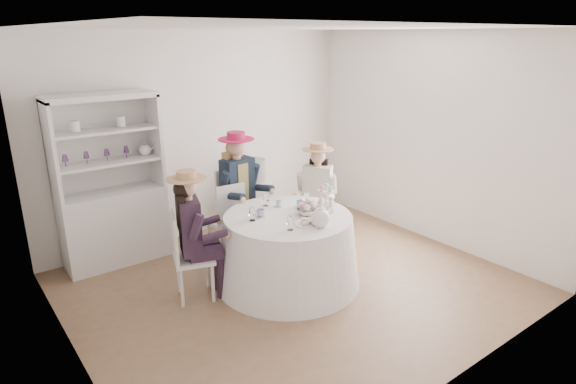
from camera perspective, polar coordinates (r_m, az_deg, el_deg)
ground at (r=5.44m, az=0.65°, el=-10.84°), size 4.50×4.50×0.00m
ceiling at (r=4.75m, az=0.77°, el=18.93°), size 4.50×4.50×0.00m
wall_back at (r=6.58m, az=-10.15°, el=6.62°), size 4.50×0.00×4.50m
wall_front at (r=3.64m, az=20.48°, el=-3.74°), size 4.50×0.00×4.50m
wall_left at (r=4.02m, az=-25.52°, el=-2.37°), size 0.00×4.50×4.50m
wall_right at (r=6.52m, az=16.59°, el=6.04°), size 0.00×4.50×4.50m
tea_table at (r=5.30m, az=-0.00°, el=-6.83°), size 1.58×1.58×0.79m
hutch at (r=6.05m, az=-20.06°, el=-1.46°), size 1.32×0.78×2.02m
side_table at (r=6.92m, az=-3.98°, el=-1.36°), size 0.55×0.55×0.66m
hatbox at (r=6.77m, az=-4.07°, el=2.54°), size 0.39×0.39×0.32m
guest_left at (r=4.95m, az=-11.27°, el=-4.23°), size 0.57×0.52×1.38m
guest_mid at (r=5.93m, az=-5.85°, el=0.73°), size 0.57×0.59×1.53m
guest_right at (r=6.06m, az=3.44°, el=0.25°), size 0.59×0.56×1.37m
spare_chair at (r=5.93m, az=-7.18°, el=-2.98°), size 0.42×0.42×0.95m
teacup_a at (r=5.11m, az=-3.25°, el=-2.57°), size 0.11×0.11×0.07m
teacup_b at (r=5.40m, az=-1.14°, el=-1.44°), size 0.08×0.08×0.06m
teacup_c at (r=5.39m, az=1.45°, el=-1.44°), size 0.09×0.09×0.07m
flower_bowl at (r=5.16m, az=2.21°, el=-2.40°), size 0.30×0.30×0.06m
flower_arrangement at (r=5.20m, az=2.25°, el=-1.58°), size 0.18×0.18×0.07m
table_teapot at (r=4.85m, az=3.85°, el=-3.11°), size 0.27×0.20×0.21m
sandwich_plate at (r=4.91m, az=2.39°, el=-3.67°), size 0.28×0.28×0.06m
cupcake_stand at (r=5.43m, az=4.51°, el=-0.73°), size 0.26×0.26×0.24m
stemware_set at (r=5.12m, az=-0.00°, el=-2.02°), size 0.84×0.81×0.15m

